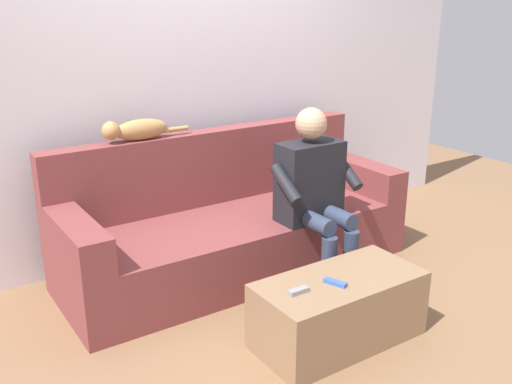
# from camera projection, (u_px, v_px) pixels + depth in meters

# --- Properties ---
(ground_plane) EXTENTS (8.00, 8.00, 0.00)m
(ground_plane) POSITION_uv_depth(u_px,v_px,m) (296.00, 311.00, 3.51)
(ground_plane) COLOR #846042
(back_wall) EXTENTS (5.17, 0.06, 2.51)m
(back_wall) POSITION_uv_depth(u_px,v_px,m) (190.00, 78.00, 4.11)
(back_wall) COLOR silver
(back_wall) RESTS_ON ground
(couch) EXTENTS (2.37, 0.84, 0.92)m
(couch) POSITION_uv_depth(u_px,v_px,m) (233.00, 227.00, 3.98)
(couch) COLOR brown
(couch) RESTS_ON ground
(coffee_table) EXTENTS (0.92, 0.45, 0.38)m
(coffee_table) POSITION_uv_depth(u_px,v_px,m) (339.00, 310.00, 3.15)
(coffee_table) COLOR #8C6B4C
(coffee_table) RESTS_ON ground
(person_solo_seated) EXTENTS (0.58, 0.49, 1.14)m
(person_solo_seated) POSITION_uv_depth(u_px,v_px,m) (314.00, 187.00, 3.74)
(person_solo_seated) COLOR black
(person_solo_seated) RESTS_ON ground
(cat_on_backrest) EXTENTS (0.59, 0.12, 0.15)m
(cat_on_backrest) POSITION_uv_depth(u_px,v_px,m) (136.00, 130.00, 3.71)
(cat_on_backrest) COLOR #B7844C
(cat_on_backrest) RESTS_ON couch
(remote_blue) EXTENTS (0.08, 0.13, 0.02)m
(remote_blue) POSITION_uv_depth(u_px,v_px,m) (335.00, 283.00, 3.02)
(remote_blue) COLOR #3860B7
(remote_blue) RESTS_ON coffee_table
(remote_gray) EXTENTS (0.11, 0.04, 0.02)m
(remote_gray) POSITION_uv_depth(u_px,v_px,m) (298.00, 291.00, 2.93)
(remote_gray) COLOR gray
(remote_gray) RESTS_ON coffee_table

